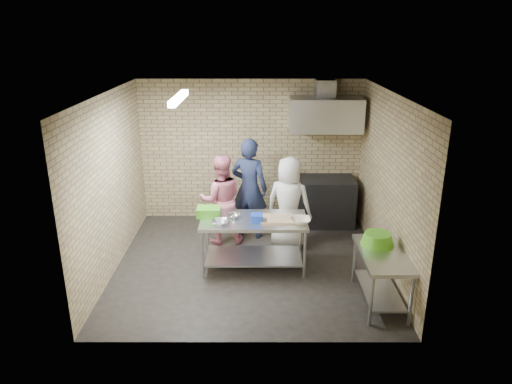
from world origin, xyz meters
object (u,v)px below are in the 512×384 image
at_px(green_crate, 209,212).
at_px(woman_white, 289,203).
at_px(stove, 322,201).
at_px(green_basin, 378,239).
at_px(man_navy, 249,188).
at_px(blue_tub, 257,218).
at_px(bottle_red, 327,117).
at_px(bottle_green, 348,117).
at_px(woman_pink, 221,200).
at_px(side_counter, 381,277).
at_px(prep_table, 254,243).

xyz_separation_m(green_crate, woman_white, (1.29, 0.65, -0.09)).
relative_size(stove, green_crate, 3.32).
relative_size(green_basin, man_navy, 0.25).
relative_size(green_crate, man_navy, 0.20).
bearing_deg(stove, blue_tub, -123.81).
bearing_deg(bottle_red, woman_white, -121.63).
bearing_deg(stove, woman_white, -125.62).
distance_m(bottle_red, woman_white, 1.89).
bearing_deg(woman_white, bottle_green, -112.48).
bearing_deg(woman_pink, bottle_green, -163.79).
height_order(stove, green_basin, green_basin).
distance_m(side_counter, stove, 2.79).
distance_m(blue_tub, woman_white, 1.03).
distance_m(stove, man_navy, 1.55).
relative_size(side_counter, stove, 1.00).
bearing_deg(prep_table, woman_pink, 121.72).
relative_size(bottle_green, woman_white, 0.09).
xyz_separation_m(bottle_green, woman_pink, (-2.30, -1.06, -1.23)).
relative_size(blue_tub, woman_white, 0.11).
height_order(bottle_red, bottle_green, bottle_red).
height_order(woman_pink, woman_white, woman_white).
bearing_deg(man_navy, woman_white, 167.64).
bearing_deg(bottle_green, bottle_red, 180.00).
distance_m(prep_table, blue_tub, 0.48).
distance_m(side_counter, blue_tub, 1.98).
bearing_deg(bottle_green, woman_pink, -155.25).
bearing_deg(green_crate, bottle_red, 42.49).
bearing_deg(bottle_red, prep_table, -123.94).
xyz_separation_m(side_counter, man_navy, (-1.82, 2.19, 0.53)).
relative_size(man_navy, woman_white, 1.14).
relative_size(green_crate, blue_tub, 2.00).
distance_m(green_crate, bottle_green, 3.27).
xyz_separation_m(prep_table, bottle_red, (1.34, 1.98, 1.62)).
distance_m(stove, bottle_red, 1.60).
height_order(bottle_green, woman_white, bottle_green).
distance_m(bottle_red, bottle_green, 0.40).
distance_m(bottle_red, man_navy, 1.98).
bearing_deg(woman_white, stove, -104.70).
height_order(side_counter, green_basin, green_basin).
height_order(blue_tub, bottle_red, bottle_red).
bearing_deg(green_basin, stove, 99.76).
bearing_deg(prep_table, woman_white, 52.67).
bearing_deg(green_basin, bottle_green, 89.58).
height_order(side_counter, bottle_red, bottle_red).
height_order(green_basin, woman_pink, woman_pink).
xyz_separation_m(blue_tub, bottle_green, (1.69, 2.08, 1.14)).
height_order(bottle_green, woman_pink, bottle_green).
bearing_deg(green_crate, bottle_green, 37.44).
distance_m(prep_table, green_crate, 0.86).
bearing_deg(man_navy, bottle_red, -131.32).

